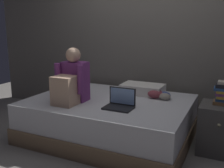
# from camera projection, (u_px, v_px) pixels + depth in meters

# --- Properties ---
(ground_plane) EXTENTS (8.00, 8.00, 0.00)m
(ground_plane) POSITION_uv_depth(u_px,v_px,m) (114.00, 149.00, 3.06)
(ground_plane) COLOR gray
(wall_back) EXTENTS (5.60, 0.10, 2.70)m
(wall_back) POSITION_uv_depth(u_px,v_px,m) (149.00, 30.00, 3.83)
(wall_back) COLOR slate
(wall_back) RESTS_ON ground_plane
(bed) EXTENTS (2.00, 1.50, 0.50)m
(bed) POSITION_uv_depth(u_px,v_px,m) (110.00, 118.00, 3.36)
(bed) COLOR #7A6047
(bed) RESTS_ON ground_plane
(nightstand) EXTENTS (0.44, 0.46, 0.55)m
(nightstand) POSITION_uv_depth(u_px,v_px,m) (219.00, 129.00, 2.94)
(nightstand) COLOR #474442
(nightstand) RESTS_ON ground_plane
(person_sitting) EXTENTS (0.39, 0.44, 0.66)m
(person_sitting) POSITION_uv_depth(u_px,v_px,m) (71.00, 82.00, 3.14)
(person_sitting) COLOR #75337A
(person_sitting) RESTS_ON bed
(laptop) EXTENTS (0.32, 0.23, 0.22)m
(laptop) POSITION_uv_depth(u_px,v_px,m) (120.00, 103.00, 2.95)
(laptop) COLOR black
(laptop) RESTS_ON bed
(pillow) EXTENTS (0.56, 0.36, 0.13)m
(pillow) POSITION_uv_depth(u_px,v_px,m) (143.00, 89.00, 3.57)
(pillow) COLOR silver
(pillow) RESTS_ON bed
(clothes_pile) EXTENTS (0.31, 0.18, 0.11)m
(clothes_pile) POSITION_uv_depth(u_px,v_px,m) (160.00, 95.00, 3.33)
(clothes_pile) COLOR #3D4C8E
(clothes_pile) RESTS_ON bed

